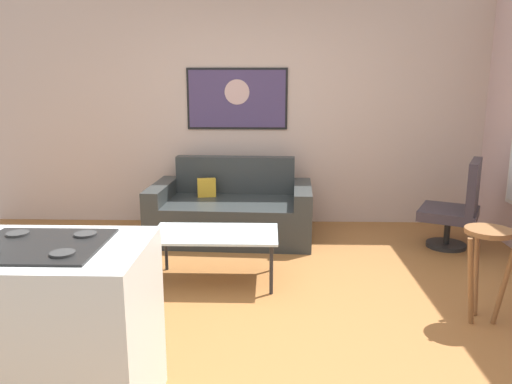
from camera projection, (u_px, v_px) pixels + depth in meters
name	position (u px, v px, depth m)	size (l,w,h in m)	color
ground	(252.00, 312.00, 3.77)	(6.40, 6.40, 0.04)	brown
back_wall	(259.00, 104.00, 5.82)	(6.40, 0.05, 2.80)	#BEA597
couch	(232.00, 212.00, 5.44)	(1.74, 1.03, 0.83)	#2A2E2E
coffee_table	(215.00, 236.00, 4.20)	(1.05, 0.59, 0.43)	silver
armchair	(458.00, 207.00, 5.04)	(0.74, 0.75, 0.92)	black
bar_stool	(487.00, 251.00, 3.48)	(0.36, 0.36, 0.68)	brown
wall_painting	(237.00, 99.00, 5.77)	(1.16, 0.03, 0.70)	black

